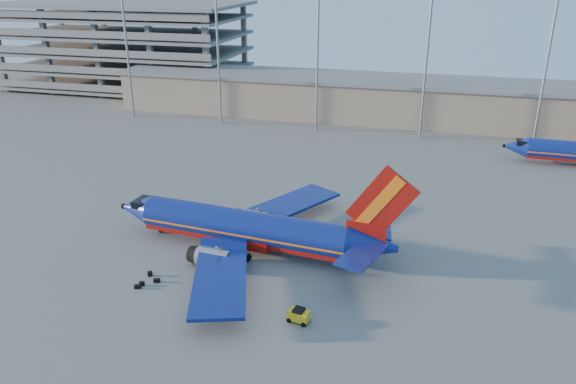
% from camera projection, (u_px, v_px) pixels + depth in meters
% --- Properties ---
extents(ground, '(220.00, 220.00, 0.00)m').
position_uv_depth(ground, '(275.00, 232.00, 68.40)').
color(ground, slate).
rests_on(ground, ground).
extents(terminal_building, '(122.00, 16.00, 8.50)m').
position_uv_depth(terminal_building, '(400.00, 99.00, 116.21)').
color(terminal_building, gray).
rests_on(terminal_building, ground).
extents(parking_garage, '(62.00, 32.00, 21.40)m').
position_uv_depth(parking_garage, '(125.00, 42.00, 145.14)').
color(parking_garage, slate).
rests_on(parking_garage, ground).
extents(light_mast_row, '(101.60, 1.60, 28.65)m').
position_uv_depth(light_mast_row, '(372.00, 40.00, 101.70)').
color(light_mast_row, gray).
rests_on(light_mast_row, ground).
extents(aircraft_main, '(35.72, 34.23, 12.10)m').
position_uv_depth(aircraft_main, '(251.00, 229.00, 63.43)').
color(aircraft_main, navy).
rests_on(aircraft_main, ground).
extents(baggage_tug, '(2.13, 1.52, 1.40)m').
position_uv_depth(baggage_tug, '(299.00, 315.00, 51.07)').
color(baggage_tug, yellow).
rests_on(baggage_tug, ground).
extents(luggage_pile, '(2.03, 3.07, 0.51)m').
position_uv_depth(luggage_pile, '(147.00, 281.00, 57.54)').
color(luggage_pile, black).
rests_on(luggage_pile, ground).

